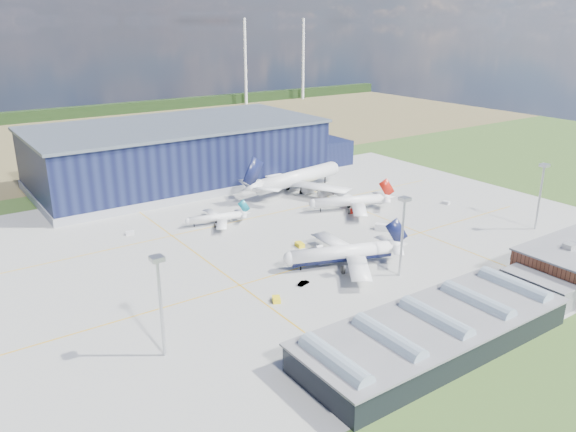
{
  "coord_description": "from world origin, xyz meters",
  "views": [
    {
      "loc": [
        -97.13,
        -129.78,
        67.47
      ],
      "look_at": [
        -0.22,
        10.16,
        8.2
      ],
      "focal_mm": 35.0,
      "sensor_mm": 36.0,
      "label": 1
    }
  ],
  "objects_px": {
    "hangar": "(184,155)",
    "gse_tug_a": "(300,245)",
    "light_mast_center": "(403,224)",
    "gse_tug_b": "(276,300)",
    "car_a": "(533,256)",
    "airliner_navy": "(342,245)",
    "airliner_regional": "(215,214)",
    "gse_tug_c": "(315,187)",
    "gse_cart_a": "(446,202)",
    "airstair": "(316,256)",
    "gse_van_c": "(520,264)",
    "car_b": "(304,283)",
    "light_mast_west": "(160,290)",
    "gse_cart_b": "(130,233)",
    "gse_van_b": "(382,227)",
    "light_mast_east": "(541,186)",
    "airliner_red": "(349,196)",
    "airliner_widebody": "(298,170)"
  },
  "relations": [
    {
      "from": "hangar",
      "to": "car_b",
      "type": "height_order",
      "value": "hangar"
    },
    {
      "from": "airliner_red",
      "to": "gse_van_b",
      "type": "relative_size",
      "value": 7.1
    },
    {
      "from": "car_a",
      "to": "airliner_navy",
      "type": "bearing_deg",
      "value": 39.08
    },
    {
      "from": "hangar",
      "to": "gse_tug_a",
      "type": "height_order",
      "value": "hangar"
    },
    {
      "from": "hangar",
      "to": "airliner_widebody",
      "type": "distance_m",
      "value": 52.22
    },
    {
      "from": "gse_tug_a",
      "to": "gse_cart_b",
      "type": "xyz_separation_m",
      "value": [
        -40.43,
        40.71,
        -0.09
      ]
    },
    {
      "from": "car_b",
      "to": "gse_van_b",
      "type": "bearing_deg",
      "value": -83.68
    },
    {
      "from": "airliner_navy",
      "to": "airliner_red",
      "type": "distance_m",
      "value": 51.23
    },
    {
      "from": "light_mast_center",
      "to": "light_mast_east",
      "type": "xyz_separation_m",
      "value": [
        65.0,
        0.0,
        0.0
      ]
    },
    {
      "from": "airliner_widebody",
      "to": "airliner_regional",
      "type": "distance_m",
      "value": 50.7
    },
    {
      "from": "light_mast_center",
      "to": "gse_tug_a",
      "type": "bearing_deg",
      "value": 107.81
    },
    {
      "from": "gse_tug_a",
      "to": "gse_tug_c",
      "type": "xyz_separation_m",
      "value": [
        43.48,
        48.9,
        0.08
      ]
    },
    {
      "from": "car_a",
      "to": "car_b",
      "type": "bearing_deg",
      "value": 48.22
    },
    {
      "from": "gse_tug_b",
      "to": "light_mast_west",
      "type": "bearing_deg",
      "value": -141.99
    },
    {
      "from": "airstair",
      "to": "light_mast_center",
      "type": "bearing_deg",
      "value": -58.91
    },
    {
      "from": "airliner_widebody",
      "to": "airliner_regional",
      "type": "height_order",
      "value": "airliner_widebody"
    },
    {
      "from": "airliner_regional",
      "to": "gse_tug_a",
      "type": "distance_m",
      "value": 35.73
    },
    {
      "from": "airliner_regional",
      "to": "gse_tug_a",
      "type": "relative_size",
      "value": 7.16
    },
    {
      "from": "gse_van_c",
      "to": "car_b",
      "type": "xyz_separation_m",
      "value": [
        -58.33,
        26.49,
        -0.6
      ]
    },
    {
      "from": "light_mast_east",
      "to": "airliner_regional",
      "type": "relative_size",
      "value": 0.96
    },
    {
      "from": "gse_tug_c",
      "to": "gse_van_c",
      "type": "height_order",
      "value": "gse_van_c"
    },
    {
      "from": "airliner_regional",
      "to": "gse_tug_c",
      "type": "xyz_separation_m",
      "value": [
        55.81,
        15.53,
        -3.14
      ]
    },
    {
      "from": "light_mast_center",
      "to": "airliner_navy",
      "type": "relative_size",
      "value": 0.59
    },
    {
      "from": "light_mast_center",
      "to": "gse_tug_b",
      "type": "height_order",
      "value": "light_mast_center"
    },
    {
      "from": "airliner_regional",
      "to": "gse_cart_a",
      "type": "height_order",
      "value": "airliner_regional"
    },
    {
      "from": "hangar",
      "to": "gse_tug_a",
      "type": "bearing_deg",
      "value": -92.14
    },
    {
      "from": "gse_cart_a",
      "to": "car_b",
      "type": "xyz_separation_m",
      "value": [
        -87.67,
        -25.73,
        0.01
      ]
    },
    {
      "from": "gse_tug_b",
      "to": "airstair",
      "type": "bearing_deg",
      "value": 58.3
    },
    {
      "from": "gse_cart_a",
      "to": "light_mast_east",
      "type": "bearing_deg",
      "value": -100.55
    },
    {
      "from": "hangar",
      "to": "gse_tug_b",
      "type": "xyz_separation_m",
      "value": [
        -29.85,
        -118.19,
        -10.98
      ]
    },
    {
      "from": "airliner_red",
      "to": "gse_cart_a",
      "type": "distance_m",
      "value": 40.08
    },
    {
      "from": "gse_van_b",
      "to": "airliner_navy",
      "type": "bearing_deg",
      "value": 170.72
    },
    {
      "from": "light_mast_east",
      "to": "gse_tug_b",
      "type": "xyz_separation_m",
      "value": [
        -102.03,
        6.61,
        -14.79
      ]
    },
    {
      "from": "gse_tug_a",
      "to": "gse_cart_a",
      "type": "relative_size",
      "value": 1.22
    },
    {
      "from": "gse_cart_a",
      "to": "gse_cart_b",
      "type": "bearing_deg",
      "value": 146.4
    },
    {
      "from": "light_mast_east",
      "to": "car_b",
      "type": "xyz_separation_m",
      "value": [
        -90.63,
        10.49,
        -14.83
      ]
    },
    {
      "from": "airliner_red",
      "to": "airliner_regional",
      "type": "relative_size",
      "value": 1.43
    },
    {
      "from": "light_mast_west",
      "to": "gse_tug_b",
      "type": "height_order",
      "value": "light_mast_west"
    },
    {
      "from": "car_b",
      "to": "gse_tug_a",
      "type": "bearing_deg",
      "value": -48.93
    },
    {
      "from": "light_mast_center",
      "to": "gse_tug_c",
      "type": "distance_m",
      "value": 89.53
    },
    {
      "from": "hangar",
      "to": "gse_van_c",
      "type": "relative_size",
      "value": 28.96
    },
    {
      "from": "gse_van_b",
      "to": "gse_cart_b",
      "type": "distance_m",
      "value": 84.99
    },
    {
      "from": "gse_tug_a",
      "to": "airstair",
      "type": "bearing_deg",
      "value": -93.72
    },
    {
      "from": "airliner_navy",
      "to": "gse_cart_a",
      "type": "bearing_deg",
      "value": -143.75
    },
    {
      "from": "airliner_navy",
      "to": "light_mast_west",
      "type": "bearing_deg",
      "value": 32.63
    },
    {
      "from": "hangar",
      "to": "airliner_navy",
      "type": "bearing_deg",
      "value": -91.08
    },
    {
      "from": "hangar",
      "to": "light_mast_center",
      "type": "relative_size",
      "value": 6.3
    },
    {
      "from": "light_mast_east",
      "to": "gse_van_b",
      "type": "bearing_deg",
      "value": 146.38
    },
    {
      "from": "car_a",
      "to": "light_mast_east",
      "type": "bearing_deg",
      "value": -80.05
    },
    {
      "from": "gse_cart_a",
      "to": "gse_tug_a",
      "type": "bearing_deg",
      "value": 167.25
    }
  ]
}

